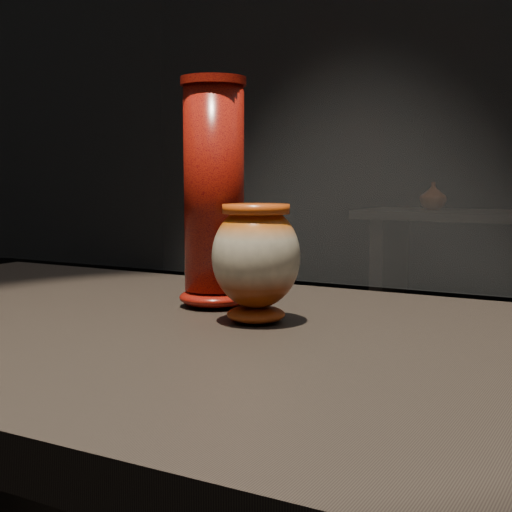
{
  "coord_description": "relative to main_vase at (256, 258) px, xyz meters",
  "views": [
    {
      "loc": [
        0.3,
        -0.77,
        1.1
      ],
      "look_at": [
        -0.17,
        0.07,
        0.99
      ],
      "focal_mm": 50.0,
      "sensor_mm": 36.0,
      "label": 1
    }
  ],
  "objects": [
    {
      "name": "main_vase",
      "position": [
        0.0,
        0.0,
        0.0
      ],
      "size": [
        0.15,
        0.15,
        0.16
      ],
      "rotation": [
        0.0,
        0.0,
        0.26
      ],
      "color": "maroon",
      "rests_on": "display_plinth"
    },
    {
      "name": "back_vase_left",
      "position": [
        -0.68,
        3.37,
        -0.01
      ],
      "size": [
        0.18,
        0.18,
        0.16
      ],
      "primitive_type": "imported",
      "rotation": [
        0.0,
        0.0,
        4.9
      ],
      "color": "#9E4116",
      "rests_on": "back_shelf"
    },
    {
      "name": "tall_vase",
      "position": [
        -0.11,
        0.08,
        0.08
      ],
      "size": [
        0.14,
        0.14,
        0.35
      ],
      "rotation": [
        0.0,
        0.0,
        0.37
      ],
      "color": "#B6210C",
      "rests_on": "display_plinth"
    }
  ]
}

